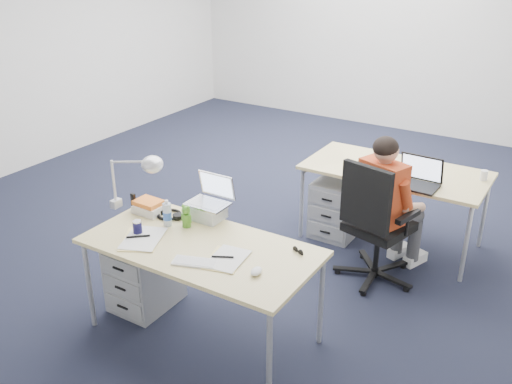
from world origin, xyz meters
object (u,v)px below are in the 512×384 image
at_px(can_koozie, 137,227).
at_px(bear_figurine, 186,216).
at_px(drawer_pedestal_near, 145,273).
at_px(desk_near, 201,251).
at_px(computer_mouse, 256,271).
at_px(headphones, 169,214).
at_px(silver_laptop, 207,199).
at_px(cordless_phone, 133,202).
at_px(desk_lamp, 128,180).
at_px(office_chair, 375,246).
at_px(sunglasses, 298,251).
at_px(far_cup, 484,175).
at_px(dark_laptop, 417,172).
at_px(seated_person, 391,205).
at_px(desk_far, 395,174).
at_px(water_bottle, 167,213).
at_px(book_stack, 149,207).
at_px(wireless_keyboard, 195,262).
at_px(drawer_pedestal_far, 338,207).

bearing_deg(can_koozie, bear_figurine, 50.87).
bearing_deg(drawer_pedestal_near, desk_near, -6.11).
distance_m(computer_mouse, headphones, 1.03).
xyz_separation_m(silver_laptop, cordless_phone, (-0.56, -0.18, -0.09)).
distance_m(can_koozie, desk_lamp, 0.43).
bearing_deg(office_chair, cordless_phone, -128.57).
bearing_deg(cordless_phone, drawer_pedestal_near, -23.19).
bearing_deg(sunglasses, far_cup, 90.29).
height_order(silver_laptop, dark_laptop, silver_laptop).
height_order(cordless_phone, sunglasses, cordless_phone).
xyz_separation_m(desk_near, office_chair, (0.76, 1.34, -0.38)).
bearing_deg(far_cup, can_koozie, -128.94).
height_order(computer_mouse, bear_figurine, bear_figurine).
relative_size(seated_person, computer_mouse, 11.91).
bearing_deg(drawer_pedestal_near, desk_far, 57.34).
bearing_deg(sunglasses, water_bottle, -149.35).
height_order(computer_mouse, water_bottle, water_bottle).
distance_m(water_bottle, book_stack, 0.27).
distance_m(can_koozie, far_cup, 2.93).
xyz_separation_m(desk_far, office_chair, (0.11, -0.69, -0.38)).
relative_size(drawer_pedestal_near, silver_laptop, 1.73).
xyz_separation_m(wireless_keyboard, water_bottle, (-0.48, 0.31, 0.09)).
height_order(computer_mouse, can_koozie, can_koozie).
distance_m(drawer_pedestal_far, can_koozie, 2.19).
height_order(sunglasses, dark_laptop, dark_laptop).
bearing_deg(desk_lamp, drawer_pedestal_near, -3.24).
relative_size(drawer_pedestal_near, computer_mouse, 5.34).
bearing_deg(cordless_phone, computer_mouse, -1.46).
bearing_deg(computer_mouse, can_koozie, 169.81).
bearing_deg(desk_far, sunglasses, -91.61).
relative_size(silver_laptop, computer_mouse, 3.08).
height_order(computer_mouse, desk_lamp, desk_lamp).
height_order(headphones, book_stack, book_stack).
bearing_deg(cordless_phone, office_chair, 48.68).
distance_m(headphones, desk_lamp, 0.39).
bearing_deg(seated_person, silver_laptop, -110.50).
bearing_deg(drawer_pedestal_far, desk_lamp, -117.16).
relative_size(drawer_pedestal_far, wireless_keyboard, 1.93).
distance_m(wireless_keyboard, headphones, 0.72).
height_order(seated_person, can_koozie, seated_person).
distance_m(desk_far, computer_mouse, 2.14).
distance_m(desk_near, silver_laptop, 0.45).
bearing_deg(desk_near, cordless_phone, 167.54).
xyz_separation_m(bear_figurine, book_stack, (-0.38, 0.03, -0.04)).
height_order(water_bottle, far_cup, water_bottle).
bearing_deg(office_chair, far_cup, 67.39).
distance_m(silver_laptop, sunglasses, 0.82).
distance_m(silver_laptop, book_stack, 0.47).
distance_m(cordless_phone, dark_laptop, 2.30).
xyz_separation_m(silver_laptop, wireless_keyboard, (0.30, -0.56, -0.15)).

